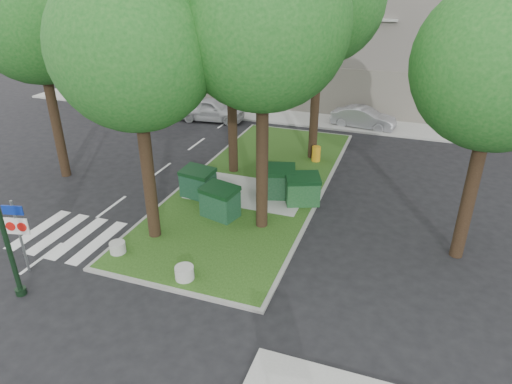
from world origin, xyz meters
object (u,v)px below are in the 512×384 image
at_px(bollard_mid, 223,207).
at_px(tree_street_right, 507,48).
at_px(dumpster_a, 198,183).
at_px(car_silver, 363,118).
at_px(dumpster_d, 303,189).
at_px(tree_median_near_right, 266,5).
at_px(tree_median_mid, 232,21).
at_px(litter_bin, 316,154).
at_px(traffic_sign_pole, 18,227).
at_px(tree_street_left, 35,5).
at_px(car_white, 210,109).
at_px(dumpster_b, 220,202).
at_px(dumpster_c, 277,182).
at_px(bollard_left, 118,247).
at_px(bollard_right, 184,273).
at_px(tree_median_near_left, 135,30).

bearing_deg(bollard_mid, tree_street_right, 0.38).
distance_m(dumpster_a, car_silver, 13.32).
xyz_separation_m(dumpster_d, car_silver, (0.99, 11.32, -0.10)).
xyz_separation_m(tree_median_near_right, tree_street_right, (7.00, 0.50, -1.00)).
bearing_deg(tree_street_right, tree_median_mid, 158.20).
xyz_separation_m(litter_bin, traffic_sign_pole, (-6.88, -12.27, 1.17)).
height_order(tree_street_left, car_white, tree_street_left).
height_order(dumpster_a, car_white, car_white).
xyz_separation_m(tree_street_right, dumpster_d, (-6.09, 1.74, -6.24)).
bearing_deg(tree_street_left, tree_median_near_right, -8.13).
relative_size(dumpster_d, car_white, 0.38).
relative_size(dumpster_b, dumpster_d, 0.98).
height_order(tree_street_left, dumpster_b, tree_street_left).
bearing_deg(dumpster_a, litter_bin, 64.32).
xyz_separation_m(tree_street_left, car_white, (2.83, 10.25, -6.89)).
distance_m(dumpster_c, bollard_left, 7.20).
distance_m(dumpster_a, dumpster_c, 3.40).
xyz_separation_m(tree_median_mid, dumpster_b, (1.13, -4.43, -6.23)).
distance_m(dumpster_c, bollard_right, 6.67).
bearing_deg(litter_bin, bollard_left, -113.72).
height_order(tree_median_near_right, dumpster_a, tree_median_near_right).
distance_m(tree_median_near_left, bollard_mid, 7.59).
distance_m(tree_median_near_left, tree_median_mid, 6.53).
xyz_separation_m(tree_median_near_right, bollard_left, (-4.19, -3.51, -7.67)).
height_order(tree_median_mid, dumpster_c, tree_median_mid).
distance_m(dumpster_d, bollard_right, 6.69).
bearing_deg(dumpster_b, tree_median_near_left, -113.12).
distance_m(car_white, car_silver, 9.74).
bearing_deg(dumpster_c, car_silver, 62.84).
relative_size(tree_median_near_left, dumpster_b, 6.47).
bearing_deg(bollard_left, dumpster_b, 57.07).
height_order(tree_street_right, litter_bin, tree_street_right).
bearing_deg(dumpster_c, litter_bin, 65.12).
relative_size(dumpster_b, car_silver, 0.42).
height_order(bollard_mid, car_silver, car_silver).
height_order(dumpster_a, bollard_mid, dumpster_a).
height_order(tree_median_near_right, car_white, tree_median_near_right).
bearing_deg(dumpster_d, dumpster_c, 144.37).
bearing_deg(bollard_mid, car_silver, 73.75).
height_order(bollard_right, car_white, car_white).
relative_size(litter_bin, car_silver, 0.20).
distance_m(tree_street_right, bollard_mid, 11.14).
bearing_deg(traffic_sign_pole, bollard_right, 0.04).
distance_m(dumpster_d, litter_bin, 4.77).
relative_size(litter_bin, car_white, 0.17).
bearing_deg(car_silver, car_white, 108.54).
xyz_separation_m(tree_median_near_right, bollard_mid, (-1.92, 0.44, -7.68)).
relative_size(tree_street_left, bollard_left, 20.05).
relative_size(bollard_mid, traffic_sign_pole, 0.20).
bearing_deg(dumpster_d, tree_street_left, 160.87).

